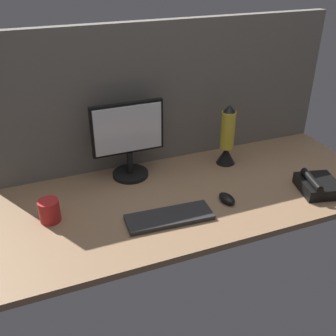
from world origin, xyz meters
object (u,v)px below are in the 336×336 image
Objects in this scene: mug_red_plastic at (49,211)px; lava_lamp at (227,140)px; monitor at (128,138)px; keyboard at (169,217)px; desk_phone at (318,185)px; mouse at (227,198)px.

lava_lamp reaches higher than mug_red_plastic.
monitor reaches higher than keyboard.
monitor is 92.55cm from desk_phone.
mouse reaches higher than keyboard.
keyboard is at bearing -142.44° from lava_lamp.
keyboard is 3.77× the size of mug_red_plastic.
mouse is at bearing -117.70° from lava_lamp.
mouse is 0.98× the size of mug_red_plastic.
mug_red_plastic is 0.44× the size of desk_phone.
monitor reaches higher than desk_phone.
mug_red_plastic is at bearing 162.93° from keyboard.
lava_lamp is (51.09, -6.30, -6.91)cm from monitor.
lava_lamp is at bearing -7.03° from monitor.
mug_red_plastic reaches higher than desk_phone.
mug_red_plastic is 95.57cm from lava_lamp.
desk_phone is (77.84, -46.92, -17.43)cm from monitor.
mug_red_plastic reaches higher than keyboard.
desk_phone is (73.14, -4.95, 2.19)cm from keyboard.
desk_phone is at bearing -17.61° from mouse.
keyboard is 50.42cm from mug_red_plastic.
lava_lamp reaches higher than mouse.
monitor is 3.90× the size of mug_red_plastic.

